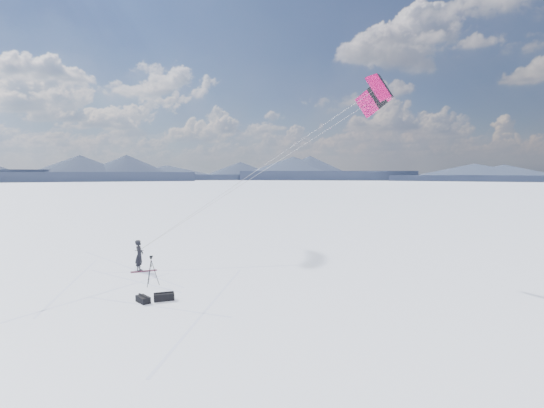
% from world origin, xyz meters
% --- Properties ---
extents(ground, '(1800.00, 1800.00, 0.00)m').
position_xyz_m(ground, '(0.00, 0.00, 0.00)').
color(ground, white).
extents(horizon_hills, '(704.00, 704.00, 9.86)m').
position_xyz_m(horizon_hills, '(-0.00, 0.00, 4.26)').
color(horizon_hills, '#162332').
rests_on(horizon_hills, ground).
extents(snow_tracks, '(17.62, 10.25, 0.01)m').
position_xyz_m(snow_tracks, '(0.33, 0.01, 0.00)').
color(snow_tracks, silver).
rests_on(snow_tracks, ground).
extents(snowkiter, '(0.61, 0.78, 1.90)m').
position_xyz_m(snowkiter, '(-1.19, 2.61, 0.00)').
color(snowkiter, black).
rests_on(snowkiter, ground).
extents(snowboard, '(1.42, 1.05, 0.04)m').
position_xyz_m(snowboard, '(-0.90, 2.58, 0.02)').
color(snowboard, maroon).
rests_on(snowboard, ground).
extents(tripod, '(0.72, 0.66, 1.59)m').
position_xyz_m(tripod, '(1.03, -0.06, 1.02)').
color(tripod, black).
rests_on(tripod, ground).
extents(gear_bag_a, '(1.01, 0.83, 0.41)m').
position_xyz_m(gear_bag_a, '(2.80, -2.19, 0.18)').
color(gear_bag_a, black).
rests_on(gear_bag_a, ground).
extents(gear_bag_b, '(0.86, 0.77, 0.36)m').
position_xyz_m(gear_bag_b, '(2.00, -2.66, 0.16)').
color(gear_bag_b, black).
rests_on(gear_bag_b, ground).
extents(power_kite, '(14.86, 5.69, 9.80)m').
position_xyz_m(power_kite, '(12.51, 3.61, 10.18)').
color(power_kite, '#CD0E5A').
rests_on(power_kite, ground).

